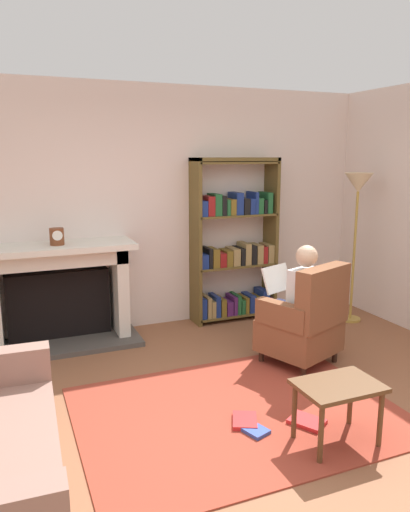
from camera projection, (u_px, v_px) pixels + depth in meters
The scene contains 11 objects.
ground at pixel (256, 433), 3.48m from camera, with size 14.00×14.00×0.00m, color brown.
back_wall at pixel (151, 208), 5.52m from camera, with size 5.60×0.10×2.70m, color silver.
area_rug at pixel (238, 412), 3.75m from camera, with size 2.40×1.80×0.01m, color #9C3A29.
fireplace at pixel (59, 291), 5.05m from camera, with size 1.57×0.64×1.06m.
mantel_clock at pixel (57, 237), 4.84m from camera, with size 0.14×0.14×0.17m.
bookshelf at pixel (234, 245), 5.77m from camera, with size 1.02×0.32×1.91m.
armchair_reading at pixel (305, 321), 4.55m from camera, with size 0.82×0.81×0.97m.
seated_reader at pixel (296, 298), 4.59m from camera, with size 0.49×0.59×1.14m.
side_table at pixel (338, 393), 3.29m from camera, with size 0.56×0.39×0.44m.
scattered_books at pixel (272, 423), 3.56m from camera, with size 0.69×0.48×0.03m.
floor_lamp at pixel (358, 196), 5.57m from camera, with size 0.32×0.32×1.74m.
Camera 1 is at (-1.54, -2.78, 1.94)m, focal length 34.39 mm.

